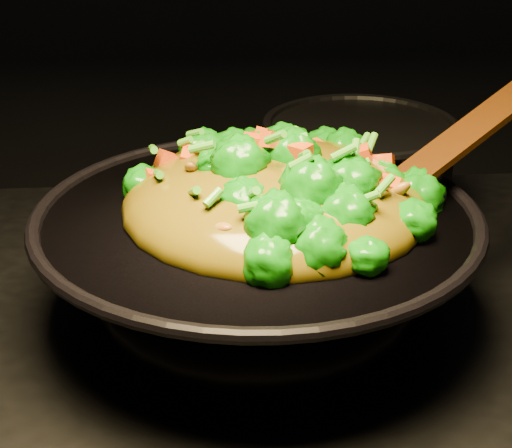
{
  "coord_description": "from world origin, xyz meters",
  "views": [
    {
      "loc": [
        -0.15,
        -0.55,
        1.31
      ],
      "look_at": [
        -0.1,
        0.11,
        1.0
      ],
      "focal_mm": 55.0,
      "sensor_mm": 36.0,
      "label": 1
    }
  ],
  "objects": [
    {
      "name": "wok",
      "position": [
        -0.1,
        0.1,
        0.96
      ],
      "size": [
        0.44,
        0.44,
        0.11
      ],
      "primitive_type": null,
      "rotation": [
        0.0,
        0.0,
        0.12
      ],
      "color": "black",
      "rests_on": "stovetop"
    },
    {
      "name": "stir_fry",
      "position": [
        -0.08,
        0.11,
        1.06
      ],
      "size": [
        0.31,
        0.31,
        0.1
      ],
      "primitive_type": null,
      "rotation": [
        0.0,
        0.0,
        0.09
      ],
      "color": "#127908",
      "rests_on": "wok"
    },
    {
      "name": "spatula",
      "position": [
        0.09,
        0.14,
        1.05
      ],
      "size": [
        0.23,
        0.15,
        0.1
      ],
      "primitive_type": "cube",
      "rotation": [
        0.0,
        -0.38,
        0.51
      ],
      "color": "#371008",
      "rests_on": "wok"
    },
    {
      "name": "back_pot",
      "position": [
        0.05,
        0.32,
        0.96
      ],
      "size": [
        0.26,
        0.26,
        0.13
      ],
      "primitive_type": "cylinder",
      "rotation": [
        0.0,
        0.0,
        -0.19
      ],
      "color": "black",
      "rests_on": "stovetop"
    }
  ]
}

